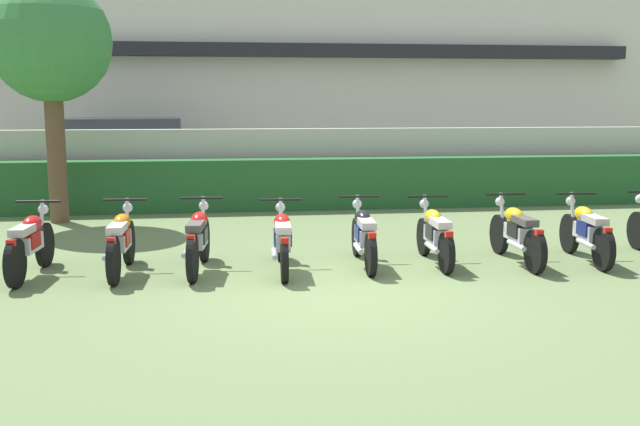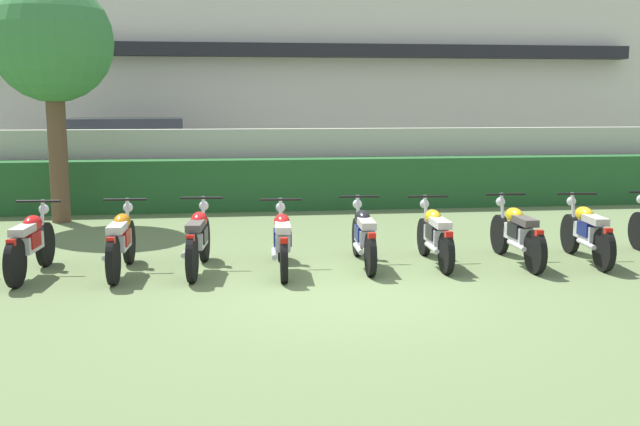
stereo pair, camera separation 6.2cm
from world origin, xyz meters
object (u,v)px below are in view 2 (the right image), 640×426
(motorcycle_in_row_1, at_px, (30,243))
(motorcycle_in_row_5, at_px, (364,235))
(motorcycle_in_row_3, at_px, (198,239))
(motorcycle_in_row_8, at_px, (587,231))
(parked_car, at_px, (134,157))
(motorcycle_in_row_4, at_px, (282,239))
(motorcycle_in_row_6, at_px, (435,234))
(motorcycle_in_row_2, at_px, (121,241))
(motorcycle_in_row_7, at_px, (517,233))
(tree_near_inspector, at_px, (52,44))

(motorcycle_in_row_1, bearing_deg, motorcycle_in_row_5, -84.95)
(motorcycle_in_row_3, height_order, motorcycle_in_row_8, motorcycle_in_row_3)
(parked_car, relative_size, motorcycle_in_row_4, 2.43)
(motorcycle_in_row_6, bearing_deg, motorcycle_in_row_2, 91.59)
(motorcycle_in_row_5, bearing_deg, motorcycle_in_row_4, 101.18)
(parked_car, relative_size, motorcycle_in_row_1, 2.51)
(motorcycle_in_row_3, relative_size, motorcycle_in_row_7, 0.98)
(motorcycle_in_row_5, xyz_separation_m, motorcycle_in_row_6, (1.03, -0.05, -0.00))
(tree_near_inspector, bearing_deg, motorcycle_in_row_1, -82.87)
(parked_car, xyz_separation_m, motorcycle_in_row_6, (5.21, -8.50, -0.50))
(motorcycle_in_row_2, height_order, motorcycle_in_row_3, motorcycle_in_row_3)
(motorcycle_in_row_5, height_order, motorcycle_in_row_8, motorcycle_in_row_8)
(motorcycle_in_row_2, height_order, motorcycle_in_row_7, motorcycle_in_row_2)
(motorcycle_in_row_4, bearing_deg, motorcycle_in_row_7, -86.79)
(motorcycle_in_row_5, relative_size, motorcycle_in_row_6, 1.05)
(motorcycle_in_row_8, bearing_deg, motorcycle_in_row_4, 94.95)
(motorcycle_in_row_4, relative_size, motorcycle_in_row_5, 1.01)
(motorcycle_in_row_5, bearing_deg, motorcycle_in_row_3, 93.85)
(tree_near_inspector, xyz_separation_m, motorcycle_in_row_4, (3.92, -4.63, -2.92))
(parked_car, xyz_separation_m, motorcycle_in_row_7, (6.40, -8.59, -0.49))
(motorcycle_in_row_5, bearing_deg, motorcycle_in_row_6, -90.36)
(motorcycle_in_row_6, bearing_deg, motorcycle_in_row_5, 88.54)
(tree_near_inspector, xyz_separation_m, motorcycle_in_row_3, (2.78, -4.51, -2.90))
(motorcycle_in_row_1, relative_size, motorcycle_in_row_3, 0.97)
(motorcycle_in_row_5, xyz_separation_m, motorcycle_in_row_8, (3.26, -0.18, 0.01))
(motorcycle_in_row_4, relative_size, motorcycle_in_row_6, 1.06)
(motorcycle_in_row_4, bearing_deg, motorcycle_in_row_5, -78.65)
(motorcycle_in_row_2, bearing_deg, parked_car, 7.49)
(tree_near_inspector, relative_size, motorcycle_in_row_3, 2.40)
(parked_car, distance_m, motorcycle_in_row_6, 9.98)
(parked_car, xyz_separation_m, tree_near_inspector, (-0.92, -4.00, 2.42))
(motorcycle_in_row_6, distance_m, motorcycle_in_row_8, 2.24)
(motorcycle_in_row_1, xyz_separation_m, motorcycle_in_row_6, (5.56, 0.03, -0.02))
(motorcycle_in_row_2, relative_size, motorcycle_in_row_5, 1.00)
(motorcycle_in_row_1, xyz_separation_m, motorcycle_in_row_5, (4.53, 0.08, -0.01))
(parked_car, xyz_separation_m, motorcycle_in_row_3, (1.86, -8.51, -0.48))
(motorcycle_in_row_2, distance_m, motorcycle_in_row_6, 4.38)
(parked_car, height_order, motorcycle_in_row_4, parked_car)
(motorcycle_in_row_7, bearing_deg, motorcycle_in_row_2, 89.63)
(tree_near_inspector, bearing_deg, motorcycle_in_row_3, -58.36)
(motorcycle_in_row_6, xyz_separation_m, motorcycle_in_row_8, (2.23, -0.13, 0.01))
(motorcycle_in_row_4, distance_m, motorcycle_in_row_5, 1.19)
(motorcycle_in_row_2, xyz_separation_m, motorcycle_in_row_5, (3.35, 0.08, -0.02))
(motorcycle_in_row_4, xyz_separation_m, motorcycle_in_row_7, (3.39, 0.04, 0.01))
(motorcycle_in_row_6, bearing_deg, tree_near_inspector, 54.95)
(motorcycle_in_row_1, distance_m, motorcycle_in_row_7, 6.75)
(parked_car, height_order, motorcycle_in_row_2, parked_car)
(motorcycle_in_row_1, bearing_deg, motorcycle_in_row_7, -86.46)
(tree_near_inspector, xyz_separation_m, motorcycle_in_row_6, (6.12, -4.49, -2.92))
(motorcycle_in_row_5, distance_m, motorcycle_in_row_6, 1.03)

